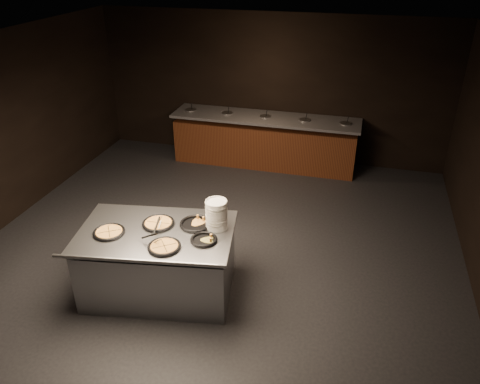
% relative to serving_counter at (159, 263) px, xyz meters
% --- Properties ---
extents(room, '(7.02, 8.02, 2.92)m').
position_rel_serving_counter_xyz_m(room, '(0.45, 0.64, 1.02)').
color(room, black).
rests_on(room, ground).
extents(salad_bar, '(3.70, 0.83, 1.18)m').
position_rel_serving_counter_xyz_m(salad_bar, '(0.45, 4.20, 0.00)').
color(salad_bar, '#5C2E15').
rests_on(salad_bar, ground).
extents(serving_counter, '(2.06, 1.51, 0.91)m').
position_rel_serving_counter_xyz_m(serving_counter, '(0.00, 0.00, 0.00)').
color(serving_counter, '#AFB1B6').
rests_on(serving_counter, ground).
extents(plate_stack, '(0.27, 0.27, 0.37)m').
position_rel_serving_counter_xyz_m(plate_stack, '(0.70, 0.28, 0.66)').
color(plate_stack, silver).
rests_on(plate_stack, serving_counter).
extents(pan_veggie_whole, '(0.39, 0.39, 0.04)m').
position_rel_serving_counter_xyz_m(pan_veggie_whole, '(-0.53, -0.19, 0.49)').
color(pan_veggie_whole, black).
rests_on(pan_veggie_whole, serving_counter).
extents(pan_cheese_whole, '(0.40, 0.40, 0.04)m').
position_rel_serving_counter_xyz_m(pan_cheese_whole, '(-0.03, 0.15, 0.49)').
color(pan_cheese_whole, black).
rests_on(pan_cheese_whole, serving_counter).
extents(pan_cheese_slices_a, '(0.40, 0.40, 0.04)m').
position_rel_serving_counter_xyz_m(pan_cheese_slices_a, '(0.43, 0.27, 0.49)').
color(pan_cheese_slices_a, black).
rests_on(pan_cheese_slices_a, serving_counter).
extents(pan_cheese_slices_b, '(0.39, 0.39, 0.04)m').
position_rel_serving_counter_xyz_m(pan_cheese_slices_b, '(0.24, -0.30, 0.49)').
color(pan_cheese_slices_b, black).
rests_on(pan_cheese_slices_b, serving_counter).
extents(pan_veggie_slices, '(0.32, 0.32, 0.04)m').
position_rel_serving_counter_xyz_m(pan_veggie_slices, '(0.64, -0.04, 0.49)').
color(pan_veggie_slices, black).
rests_on(pan_veggie_slices, serving_counter).
extents(server_left, '(0.10, 0.33, 0.16)m').
position_rel_serving_counter_xyz_m(server_left, '(0.03, 0.04, 0.55)').
color(server_left, '#AFB1B6').
rests_on(server_left, serving_counter).
extents(server_right, '(0.35, 0.11, 0.17)m').
position_rel_serving_counter_xyz_m(server_right, '(0.10, -0.26, 0.56)').
color(server_right, '#AFB1B6').
rests_on(server_right, serving_counter).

